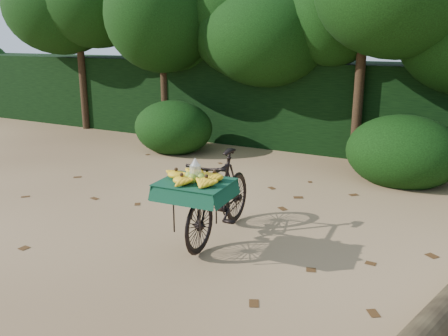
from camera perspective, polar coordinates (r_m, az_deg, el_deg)
The scene contains 6 objects.
ground at distance 5.00m, azimuth -5.66°, elevation -12.02°, with size 80.00×80.00×0.00m, color tan.
vendor_bicycle at distance 5.53m, azimuth -0.67°, elevation -3.30°, with size 0.77×1.79×1.02m.
hedge_backdrop at distance 10.35m, azimuth 14.36°, elevation 7.20°, with size 26.00×1.80×1.80m, color black.
tree_row at distance 9.68m, azimuth 9.73°, elevation 13.46°, with size 14.50×2.00×4.00m, color black, non-canonical shape.
bush_clumps at distance 8.40m, azimuth 13.95°, elevation 2.27°, with size 8.80×1.70×0.90m, color black, non-canonical shape.
leaf_litter at distance 5.49m, azimuth -1.80°, elevation -9.27°, with size 7.00×7.30×0.01m, color #482B13, non-canonical shape.
Camera 1 is at (2.54, -3.64, 2.30)m, focal length 38.00 mm.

